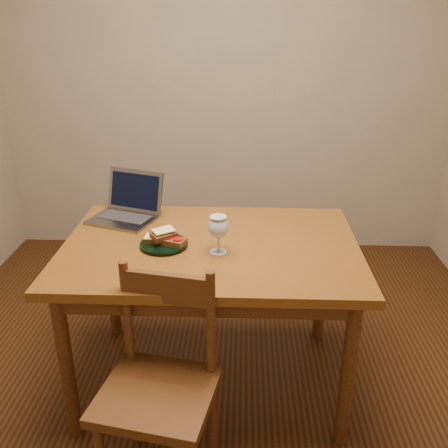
{
  "coord_description": "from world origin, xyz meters",
  "views": [
    {
      "loc": [
        0.14,
        -1.97,
        1.68
      ],
      "look_at": [
        0.05,
        0.1,
        0.8
      ],
      "focal_mm": 40.0,
      "sensor_mm": 36.0,
      "label": 1
    }
  ],
  "objects_px": {
    "laptop": "(128,206)",
    "milk_glass": "(218,235)",
    "table": "(211,261)",
    "plate": "(164,245)",
    "chair": "(158,378)"
  },
  "relations": [
    {
      "from": "laptop",
      "to": "milk_glass",
      "type": "bearing_deg",
      "value": -19.71
    },
    {
      "from": "table",
      "to": "plate",
      "type": "relative_size",
      "value": 6.21
    },
    {
      "from": "milk_glass",
      "to": "chair",
      "type": "bearing_deg",
      "value": -112.08
    },
    {
      "from": "chair",
      "to": "plate",
      "type": "relative_size",
      "value": 2.24
    },
    {
      "from": "table",
      "to": "plate",
      "type": "bearing_deg",
      "value": -169.41
    },
    {
      "from": "chair",
      "to": "milk_glass",
      "type": "height_order",
      "value": "milk_glass"
    },
    {
      "from": "plate",
      "to": "milk_glass",
      "type": "xyz_separation_m",
      "value": [
        0.24,
        -0.05,
        0.08
      ]
    },
    {
      "from": "chair",
      "to": "plate",
      "type": "height_order",
      "value": "chair"
    },
    {
      "from": "table",
      "to": "chair",
      "type": "bearing_deg",
      "value": -105.23
    },
    {
      "from": "chair",
      "to": "table",
      "type": "bearing_deg",
      "value": 85.76
    },
    {
      "from": "table",
      "to": "laptop",
      "type": "xyz_separation_m",
      "value": [
        -0.43,
        0.3,
        0.14
      ]
    },
    {
      "from": "table",
      "to": "chair",
      "type": "xyz_separation_m",
      "value": [
        -0.15,
        -0.57,
        -0.19
      ]
    },
    {
      "from": "table",
      "to": "laptop",
      "type": "distance_m",
      "value": 0.54
    },
    {
      "from": "plate",
      "to": "milk_glass",
      "type": "distance_m",
      "value": 0.26
    },
    {
      "from": "plate",
      "to": "laptop",
      "type": "xyz_separation_m",
      "value": [
        -0.23,
        0.33,
        0.05
      ]
    }
  ]
}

